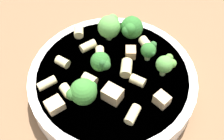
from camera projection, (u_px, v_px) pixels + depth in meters
name	position (u px, v px, depth m)	size (l,w,h in m)	color
ground_plane	(112.00, 89.00, 0.47)	(2.00, 2.00, 0.00)	brown
pasta_bowl	(112.00, 80.00, 0.45)	(0.27, 0.27, 0.04)	silver
broccoli_floret_0	(131.00, 28.00, 0.47)	(0.04, 0.04, 0.04)	#9EC175
broccoli_floret_1	(149.00, 50.00, 0.44)	(0.02, 0.03, 0.03)	#9EC175
broccoli_floret_2	(165.00, 63.00, 0.42)	(0.03, 0.03, 0.04)	#93B766
broccoli_floret_3	(109.00, 26.00, 0.47)	(0.04, 0.04, 0.05)	#84AD60
broccoli_floret_4	(82.00, 92.00, 0.39)	(0.04, 0.04, 0.04)	#93B766
broccoli_floret_5	(101.00, 62.00, 0.43)	(0.03, 0.03, 0.04)	#84AD60
rigatoni_0	(62.00, 62.00, 0.45)	(0.01, 0.01, 0.02)	beige
rigatoni_1	(132.00, 114.00, 0.39)	(0.01, 0.01, 0.03)	beige
rigatoni_2	(99.00, 54.00, 0.46)	(0.01, 0.01, 0.03)	beige
rigatoni_3	(89.00, 80.00, 0.42)	(0.02, 0.02, 0.02)	beige
rigatoni_4	(137.00, 81.00, 0.42)	(0.01, 0.01, 0.02)	beige
rigatoni_5	(66.00, 91.00, 0.41)	(0.01, 0.01, 0.02)	beige
rigatoni_6	(78.00, 31.00, 0.49)	(0.02, 0.02, 0.02)	beige
rigatoni_7	(126.00, 68.00, 0.44)	(0.02, 0.02, 0.03)	beige
rigatoni_8	(88.00, 46.00, 0.47)	(0.01, 0.01, 0.03)	beige
rigatoni_9	(145.00, 44.00, 0.47)	(0.02, 0.02, 0.02)	beige
rigatoni_10	(46.00, 83.00, 0.42)	(0.01, 0.01, 0.03)	beige
chicken_chunk_0	(112.00, 94.00, 0.40)	(0.03, 0.02, 0.02)	tan
chicken_chunk_1	(130.00, 52.00, 0.46)	(0.02, 0.02, 0.02)	tan
chicken_chunk_2	(161.00, 100.00, 0.40)	(0.02, 0.02, 0.02)	tan
chicken_chunk_3	(54.00, 105.00, 0.40)	(0.02, 0.02, 0.01)	tan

